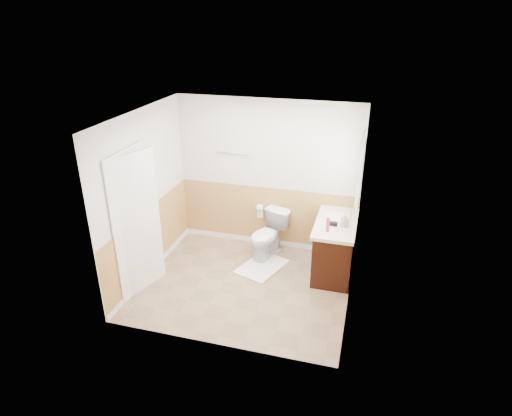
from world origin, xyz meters
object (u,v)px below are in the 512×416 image
(lotion_bottle, at_px, (328,225))
(soap_dispenser, at_px, (345,220))
(toilet, at_px, (268,235))
(vanity_cabinet, at_px, (335,249))
(bath_mat, at_px, (262,266))

(lotion_bottle, xyz_separation_m, soap_dispenser, (0.22, 0.23, -0.01))
(toilet, relative_size, lotion_bottle, 3.44)
(lotion_bottle, bearing_deg, vanity_cabinet, 73.29)
(lotion_bottle, bearing_deg, bath_mat, 171.44)
(toilet, distance_m, bath_mat, 0.52)
(bath_mat, bearing_deg, soap_dispenser, 3.68)
(bath_mat, bearing_deg, vanity_cabinet, 9.51)
(vanity_cabinet, relative_size, lotion_bottle, 5.00)
(toilet, xyz_separation_m, vanity_cabinet, (1.09, -0.18, 0.02))
(bath_mat, bearing_deg, lotion_bottle, -8.56)
(lotion_bottle, relative_size, soap_dispenser, 1.09)
(toilet, relative_size, bath_mat, 0.94)
(soap_dispenser, bearing_deg, vanity_cabinet, 138.73)
(toilet, distance_m, lotion_bottle, 1.26)
(bath_mat, xyz_separation_m, soap_dispenser, (1.21, 0.08, 0.94))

